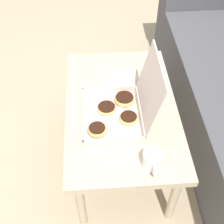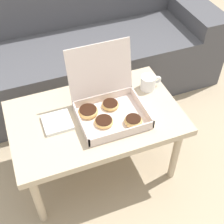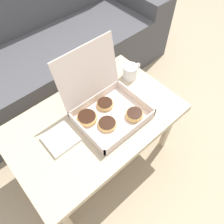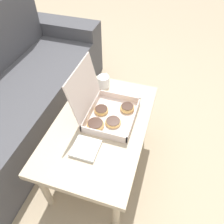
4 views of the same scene
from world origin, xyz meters
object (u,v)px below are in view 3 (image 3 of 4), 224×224
(coffee_table, at_px, (95,124))
(pastry_box, at_px, (105,106))
(coffee_mug, at_px, (130,71))
(couch, at_px, (26,62))

(coffee_table, bearing_deg, pastry_box, -7.87)
(coffee_mug, bearing_deg, coffee_table, -164.48)
(coffee_table, distance_m, pastry_box, 0.13)
(coffee_table, bearing_deg, couch, 90.00)
(couch, height_order, coffee_table, couch)
(pastry_box, xyz_separation_m, coffee_mug, (0.30, 0.11, -0.02))
(couch, xyz_separation_m, coffee_mug, (0.37, -0.74, 0.19))
(couch, bearing_deg, pastry_box, -85.33)
(coffee_table, relative_size, pastry_box, 2.59)
(pastry_box, relative_size, coffee_mug, 2.78)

